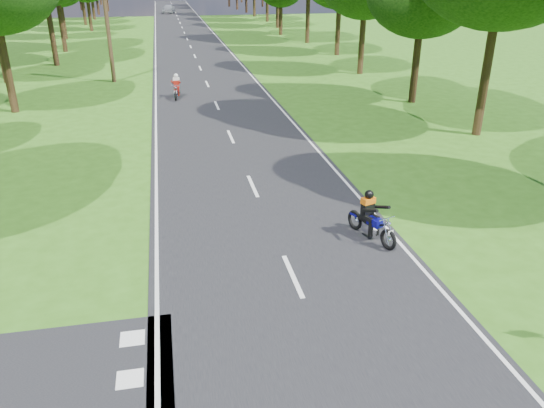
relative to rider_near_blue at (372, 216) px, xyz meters
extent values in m
plane|color=#2F5C15|center=(-2.59, -3.49, -0.73)|extent=(160.00, 160.00, 0.00)
cube|color=black|center=(-2.59, 46.51, -0.72)|extent=(7.00, 140.00, 0.02)
cube|color=silver|center=(-2.59, -1.49, -0.70)|extent=(0.12, 2.00, 0.01)
cube|color=silver|center=(-2.59, 4.51, -0.70)|extent=(0.12, 2.00, 0.01)
cube|color=silver|center=(-2.59, 10.51, -0.70)|extent=(0.12, 2.00, 0.01)
cube|color=silver|center=(-2.59, 16.51, -0.70)|extent=(0.12, 2.00, 0.01)
cube|color=silver|center=(-2.59, 22.51, -0.70)|extent=(0.12, 2.00, 0.01)
cube|color=silver|center=(-2.59, 28.51, -0.70)|extent=(0.12, 2.00, 0.01)
cube|color=silver|center=(-2.59, 34.51, -0.70)|extent=(0.12, 2.00, 0.01)
cube|color=silver|center=(-2.59, 40.51, -0.70)|extent=(0.12, 2.00, 0.01)
cube|color=silver|center=(-2.59, 46.51, -0.70)|extent=(0.12, 2.00, 0.01)
cube|color=silver|center=(-2.59, 52.51, -0.70)|extent=(0.12, 2.00, 0.01)
cube|color=silver|center=(-2.59, 58.51, -0.70)|extent=(0.12, 2.00, 0.01)
cube|color=silver|center=(-2.59, 64.51, -0.70)|extent=(0.12, 2.00, 0.01)
cube|color=silver|center=(-2.59, 70.51, -0.70)|extent=(0.12, 2.00, 0.01)
cube|color=silver|center=(-2.59, 76.51, -0.70)|extent=(0.12, 2.00, 0.01)
cube|color=silver|center=(-2.59, 82.51, -0.70)|extent=(0.12, 2.00, 0.01)
cube|color=silver|center=(-2.59, 88.51, -0.70)|extent=(0.12, 2.00, 0.01)
cube|color=silver|center=(-2.59, 94.51, -0.70)|extent=(0.12, 2.00, 0.01)
cube|color=silver|center=(-2.59, 100.51, -0.70)|extent=(0.12, 2.00, 0.01)
cube|color=silver|center=(-2.59, 106.51, -0.70)|extent=(0.12, 2.00, 0.01)
cube|color=silver|center=(-2.59, 112.51, -0.70)|extent=(0.12, 2.00, 0.01)
cube|color=silver|center=(-5.89, 46.51, -0.70)|extent=(0.10, 140.00, 0.01)
cube|color=silver|center=(0.71, 46.51, -0.70)|extent=(0.10, 140.00, 0.01)
cube|color=silver|center=(-6.39, -4.39, -0.70)|extent=(0.50, 0.50, 0.01)
cube|color=silver|center=(-6.39, -3.19, -0.70)|extent=(0.50, 0.50, 0.01)
cylinder|color=black|center=(-13.17, 17.27, 1.23)|extent=(0.40, 0.40, 3.91)
cylinder|color=black|center=(-15.53, 25.70, 1.17)|extent=(0.40, 0.40, 3.79)
cylinder|color=black|center=(-13.42, 32.11, 1.43)|extent=(0.40, 0.40, 4.32)
cylinder|color=black|center=(-13.85, 39.61, 1.48)|extent=(0.40, 0.40, 4.40)
cylinder|color=black|center=(-15.20, 49.29, 0.87)|extent=(0.40, 0.40, 3.20)
cylinder|color=black|center=(-13.34, 56.67, 0.88)|extent=(0.40, 0.40, 3.22)
cylinder|color=black|center=(-14.89, 64.43, 1.08)|extent=(0.40, 0.40, 3.61)
cylinder|color=black|center=(-14.53, 72.25, 0.61)|extent=(0.40, 0.40, 2.67)
cylinder|color=black|center=(-14.77, 81.41, 0.82)|extent=(0.40, 0.40, 3.09)
cylinder|color=black|center=(8.47, 8.71, 1.55)|extent=(0.40, 0.40, 4.56)
cylinder|color=black|center=(8.33, 15.21, 1.02)|extent=(0.40, 0.40, 3.49)
cylinder|color=black|center=(8.47, 24.09, 1.12)|extent=(0.40, 0.40, 3.69)
cylinder|color=black|center=(9.58, 32.93, 1.15)|extent=(0.40, 0.40, 3.74)
cylinder|color=black|center=(9.12, 41.23, 1.60)|extent=(0.40, 0.40, 4.64)
cylinder|color=black|center=(7.95, 48.43, 0.73)|extent=(0.40, 0.40, 2.91)
cylinder|color=black|center=(9.17, 55.91, 1.21)|extent=(0.40, 0.40, 3.88)
cylinder|color=black|center=(9.50, 64.38, 1.36)|extent=(0.40, 0.40, 4.18)
cylinder|color=black|center=(9.21, 73.34, 1.59)|extent=(0.40, 0.40, 4.63)
cylinder|color=black|center=(9.09, 80.63, 0.96)|extent=(0.40, 0.40, 3.36)
cylinder|color=black|center=(-18.59, 91.51, 1.03)|extent=(0.40, 0.40, 3.52)
cylinder|color=#382616|center=(-8.59, 24.51, 3.27)|extent=(0.26, 0.26, 8.00)
imported|color=#B1B4B9|center=(-3.69, 81.53, 0.03)|extent=(2.51, 4.54, 1.46)
camera|label=1|loc=(-5.32, -12.38, 6.27)|focal=35.00mm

